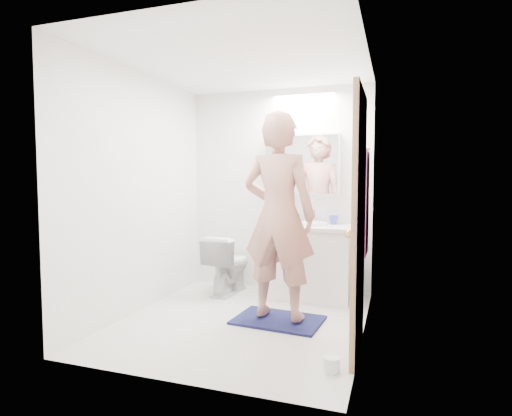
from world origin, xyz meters
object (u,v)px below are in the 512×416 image
at_px(soap_bottle_b, 295,216).
at_px(toothbrush_cup, 334,220).
at_px(vanity_cabinet, 310,263).
at_px(toilet, 228,264).
at_px(medicine_cabinet, 302,165).
at_px(soap_bottle_a, 284,214).
at_px(toilet_paper_roll, 332,364).
at_px(person, 279,216).

relative_size(soap_bottle_b, toothbrush_cup, 1.47).
xyz_separation_m(vanity_cabinet, toilet, (-0.95, -0.11, -0.05)).
bearing_deg(soap_bottle_b, vanity_cabinet, -39.89).
relative_size(medicine_cabinet, soap_bottle_a, 4.26).
xyz_separation_m(medicine_cabinet, toothbrush_cup, (0.38, -0.05, -0.63)).
bearing_deg(toothbrush_cup, toilet, -166.87).
xyz_separation_m(soap_bottle_a, soap_bottle_b, (0.13, 0.03, -0.02)).
bearing_deg(toilet_paper_roll, soap_bottle_b, 110.47).
height_order(toilet, soap_bottle_a, soap_bottle_a).
bearing_deg(toothbrush_cup, soap_bottle_a, -179.01).
height_order(vanity_cabinet, toilet, vanity_cabinet).
xyz_separation_m(toilet, soap_bottle_a, (0.60, 0.27, 0.58)).
bearing_deg(soap_bottle_a, toothbrush_cup, 0.99).
bearing_deg(person, vanity_cabinet, -93.49).
xyz_separation_m(soap_bottle_b, toothbrush_cup, (0.45, -0.02, -0.03)).
distance_m(toilet, soap_bottle_a, 0.87).
bearing_deg(toilet, vanity_cabinet, -167.77).
xyz_separation_m(toothbrush_cup, toilet_paper_roll, (0.26, -1.89, -0.82)).
relative_size(toothbrush_cup, toilet_paper_roll, 0.98).
bearing_deg(vanity_cabinet, soap_bottle_a, 156.74).
bearing_deg(vanity_cabinet, person, -98.32).
xyz_separation_m(vanity_cabinet, medicine_cabinet, (-0.15, 0.21, 1.11)).
height_order(medicine_cabinet, person, person).
distance_m(soap_bottle_a, toothbrush_cup, 0.58).
height_order(vanity_cabinet, toothbrush_cup, toothbrush_cup).
bearing_deg(toilet, soap_bottle_a, -150.81).
bearing_deg(medicine_cabinet, toilet_paper_roll, -71.53).
height_order(medicine_cabinet, toilet_paper_roll, medicine_cabinet).
bearing_deg(medicine_cabinet, toothbrush_cup, -7.45).
bearing_deg(toilet, person, 142.58).
relative_size(medicine_cabinet, soap_bottle_b, 5.54).
distance_m(medicine_cabinet, soap_bottle_b, 0.60).
relative_size(soap_bottle_b, toilet_paper_roll, 1.44).
xyz_separation_m(person, toilet_paper_roll, (0.62, -0.85, -0.94)).
height_order(vanity_cabinet, toilet_paper_roll, vanity_cabinet).
height_order(person, toilet_paper_roll, person).
bearing_deg(vanity_cabinet, toothbrush_cup, 34.63).
height_order(toilet, soap_bottle_b, soap_bottle_b).
bearing_deg(medicine_cabinet, person, -88.77).
distance_m(vanity_cabinet, soap_bottle_b, 0.58).
bearing_deg(medicine_cabinet, vanity_cabinet, -54.33).
bearing_deg(soap_bottle_a, vanity_cabinet, -23.26).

